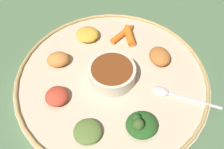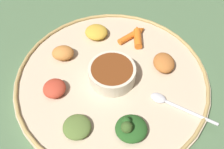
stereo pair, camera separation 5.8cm
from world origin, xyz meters
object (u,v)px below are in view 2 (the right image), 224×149
object	(u,v)px
greens_pile	(130,128)
carrot_outer	(132,35)
spoon	(172,104)
carrot_near_spoon	(138,37)
center_bowl	(112,73)

from	to	relation	value
greens_pile	carrot_outer	world-z (taller)	greens_pile
spoon	carrot_outer	world-z (taller)	carrot_outer
carrot_near_spoon	center_bowl	bearing A→B (deg)	148.35
center_bowl	spoon	bearing A→B (deg)	-122.88
spoon	carrot_outer	size ratio (longest dim) A/B	1.67
center_bowl	carrot_near_spoon	world-z (taller)	center_bowl
center_bowl	spoon	size ratio (longest dim) A/B	0.80
carrot_near_spoon	carrot_outer	distance (m)	0.02
greens_pile	carrot_outer	size ratio (longest dim) A/B	0.83
center_bowl	carrot_near_spoon	size ratio (longest dim) A/B	1.42
carrot_near_spoon	carrot_outer	bearing A→B (deg)	56.32
spoon	center_bowl	bearing A→B (deg)	57.12
center_bowl	carrot_outer	bearing A→B (deg)	-25.03
carrot_outer	greens_pile	bearing A→B (deg)	172.70
center_bowl	greens_pile	distance (m)	0.14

